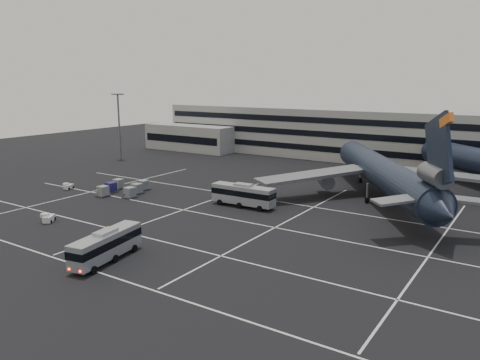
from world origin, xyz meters
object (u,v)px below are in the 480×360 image
object	(u,v)px
trijet_main	(384,173)
bus_near	(106,244)
uld_cluster	(124,188)
tug_a	(68,186)
bus_far	(243,194)

from	to	relation	value
trijet_main	bus_near	xyz separation A→B (m)	(-19.46, -47.88, -3.10)
trijet_main	uld_cluster	bearing A→B (deg)	172.81
tug_a	uld_cluster	world-z (taller)	uld_cluster
bus_far	bus_near	bearing A→B (deg)	177.96
bus_far	uld_cluster	size ratio (longest dim) A/B	1.06
bus_near	bus_far	distance (m)	30.49
bus_far	tug_a	xyz separation A→B (m)	(-37.22, -8.33, -1.67)
bus_near	trijet_main	bearing A→B (deg)	57.95
bus_near	tug_a	xyz separation A→B (m)	(-37.01, 22.16, -1.56)
bus_near	uld_cluster	distance (m)	36.07
bus_far	uld_cluster	world-z (taller)	bus_far
bus_near	uld_cluster	xyz separation A→B (m)	(-24.95, 26.02, -1.16)
uld_cluster	bus_near	bearing A→B (deg)	-46.21
trijet_main	bus_near	bearing A→B (deg)	-145.52
bus_near	tug_a	size ratio (longest dim) A/B	4.84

